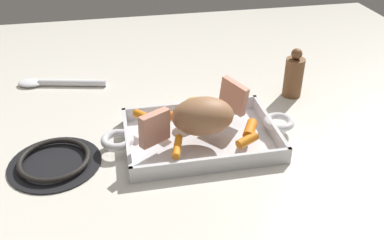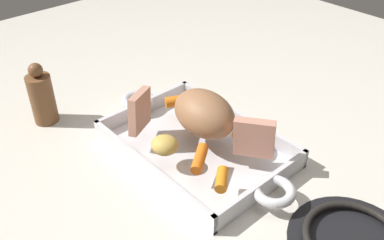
{
  "view_description": "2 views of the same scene",
  "coord_description": "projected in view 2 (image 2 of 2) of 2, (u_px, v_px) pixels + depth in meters",
  "views": [
    {
      "loc": [
        -0.17,
        -0.75,
        0.53
      ],
      "look_at": [
        -0.02,
        -0.0,
        0.06
      ],
      "focal_mm": 39.67,
      "sensor_mm": 36.0,
      "label": 1
    },
    {
      "loc": [
        -0.45,
        0.41,
        0.49
      ],
      "look_at": [
        0.01,
        0.0,
        0.07
      ],
      "focal_mm": 39.28,
      "sensor_mm": 36.0,
      "label": 2
    }
  ],
  "objects": [
    {
      "name": "roast_slice_thick",
      "position": [
        140.0,
        111.0,
        0.76
      ],
      "size": [
        0.05,
        0.08,
        0.08
      ],
      "primitive_type": "cube",
      "rotation": [
        -0.13,
        0.0,
        3.69
      ],
      "color": "tan",
      "rests_on": "roasting_dish"
    },
    {
      "name": "baby_carrot_southeast",
      "position": [
        200.0,
        159.0,
        0.69
      ],
      "size": [
        0.05,
        0.06,
        0.02
      ],
      "primitive_type": "cylinder",
      "rotation": [
        1.65,
        0.0,
        3.75
      ],
      "color": "orange",
      "rests_on": "roasting_dish"
    },
    {
      "name": "roasting_dish",
      "position": [
        196.0,
        146.0,
        0.77
      ],
      "size": [
        0.43,
        0.23,
        0.04
      ],
      "color": "silver",
      "rests_on": "ground_plane"
    },
    {
      "name": "baby_carrot_long",
      "position": [
        249.0,
        132.0,
        0.76
      ],
      "size": [
        0.03,
        0.07,
        0.02
      ],
      "primitive_type": "cylinder",
      "rotation": [
        1.59,
        0.0,
        6.02
      ],
      "color": "orange",
      "rests_on": "roasting_dish"
    },
    {
      "name": "baby_carrot_short",
      "position": [
        199.0,
        98.0,
        0.85
      ],
      "size": [
        0.05,
        0.04,
        0.02
      ],
      "primitive_type": "cylinder",
      "rotation": [
        1.65,
        0.0,
        5.15
      ],
      "color": "orange",
      "rests_on": "roasting_dish"
    },
    {
      "name": "ground_plane",
      "position": [
        196.0,
        151.0,
        0.78
      ],
      "size": [
        1.76,
        1.76,
        0.0
      ],
      "primitive_type": "plane",
      "color": "silver"
    },
    {
      "name": "baby_carrot_southwest",
      "position": [
        180.0,
        100.0,
        0.84
      ],
      "size": [
        0.05,
        0.06,
        0.02
      ],
      "primitive_type": "cylinder",
      "rotation": [
        1.62,
        0.0,
        2.66
      ],
      "color": "orange",
      "rests_on": "roasting_dish"
    },
    {
      "name": "pepper_mill",
      "position": [
        42.0,
        97.0,
        0.83
      ],
      "size": [
        0.05,
        0.05,
        0.13
      ],
      "color": "brown",
      "rests_on": "ground_plane"
    },
    {
      "name": "potato_golden_large",
      "position": [
        164.0,
        144.0,
        0.71
      ],
      "size": [
        0.06,
        0.06,
        0.03
      ],
      "primitive_type": "ellipsoid",
      "rotation": [
        0.0,
        0.0,
        0.35
      ],
      "color": "gold",
      "rests_on": "roasting_dish"
    },
    {
      "name": "roast_slice_outer",
      "position": [
        254.0,
        138.0,
        0.7
      ],
      "size": [
        0.07,
        0.05,
        0.07
      ],
      "primitive_type": "cube",
      "rotation": [
        -0.04,
        0.0,
        5.29
      ],
      "color": "tan",
      "rests_on": "roasting_dish"
    },
    {
      "name": "baby_carrot_center_right",
      "position": [
        222.0,
        179.0,
        0.65
      ],
      "size": [
        0.04,
        0.05,
        0.02
      ],
      "primitive_type": "cylinder",
      "rotation": [
        1.59,
        0.0,
        3.83
      ],
      "color": "orange",
      "rests_on": "roasting_dish"
    },
    {
      "name": "pork_roast",
      "position": [
        203.0,
        112.0,
        0.75
      ],
      "size": [
        0.13,
        0.1,
        0.08
      ],
      "primitive_type": "ellipsoid",
      "rotation": [
        0.0,
        0.0,
        3.08
      ],
      "color": "#9A6945",
      "rests_on": "roasting_dish"
    }
  ]
}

